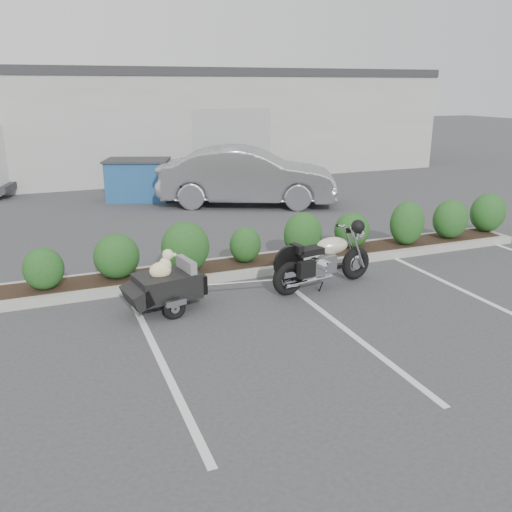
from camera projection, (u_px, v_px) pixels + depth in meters
name	position (u px, v px, depth m)	size (l,w,h in m)	color
ground	(248.00, 320.00, 8.19)	(90.00, 90.00, 0.00)	#38383A
planter_kerb	(255.00, 265.00, 10.47)	(12.00, 1.00, 0.15)	#9E9E93
building	(102.00, 120.00, 22.63)	(26.00, 10.00, 4.00)	#9EA099
motorcycle	(324.00, 261.00, 9.40)	(2.09, 0.84, 1.21)	black
pet_trailer	(166.00, 285.00, 8.45)	(1.70, 0.97, 1.00)	black
sedan	(248.00, 176.00, 15.85)	(1.79, 5.13, 1.69)	#9D9DA4
dumpster	(138.00, 179.00, 16.61)	(2.23, 1.88, 1.25)	navy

